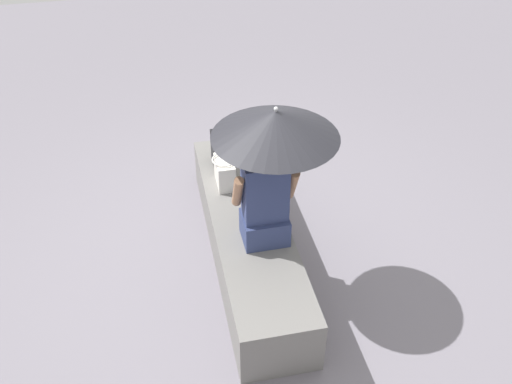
{
  "coord_description": "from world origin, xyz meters",
  "views": [
    {
      "loc": [
        -3.43,
        0.66,
        3.38
      ],
      "look_at": [
        -0.14,
        -0.04,
        0.8
      ],
      "focal_mm": 39.77,
      "sensor_mm": 36.0,
      "label": 1
    }
  ],
  "objects_px": {
    "person_seated": "(265,198)",
    "handbag_black": "(225,172)",
    "parasol": "(276,124)",
    "tote_bag_canvas": "(222,148)"
  },
  "relations": [
    {
      "from": "handbag_black",
      "to": "tote_bag_canvas",
      "type": "relative_size",
      "value": 0.87
    },
    {
      "from": "person_seated",
      "to": "handbag_black",
      "type": "bearing_deg",
      "value": 13.41
    },
    {
      "from": "tote_bag_canvas",
      "to": "parasol",
      "type": "bearing_deg",
      "value": -167.39
    },
    {
      "from": "parasol",
      "to": "tote_bag_canvas",
      "type": "height_order",
      "value": "parasol"
    },
    {
      "from": "parasol",
      "to": "tote_bag_canvas",
      "type": "bearing_deg",
      "value": 12.61
    },
    {
      "from": "parasol",
      "to": "handbag_black",
      "type": "height_order",
      "value": "parasol"
    },
    {
      "from": "handbag_black",
      "to": "tote_bag_canvas",
      "type": "bearing_deg",
      "value": -5.31
    },
    {
      "from": "parasol",
      "to": "tote_bag_canvas",
      "type": "relative_size",
      "value": 3.36
    },
    {
      "from": "parasol",
      "to": "handbag_black",
      "type": "distance_m",
      "value": 1.13
    },
    {
      "from": "handbag_black",
      "to": "tote_bag_canvas",
      "type": "distance_m",
      "value": 0.33
    }
  ]
}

